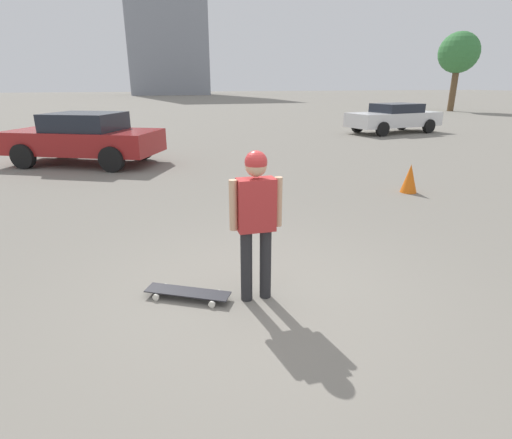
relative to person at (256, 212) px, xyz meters
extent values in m
plane|color=gray|center=(0.00, 0.00, -1.02)|extent=(220.00, 220.00, 0.00)
cylinder|color=#262628|center=(-0.11, 0.00, -0.61)|extent=(0.13, 0.13, 0.82)
cylinder|color=#262628|center=(0.11, 0.00, -0.61)|extent=(0.13, 0.13, 0.82)
cube|color=#B22D2D|center=(0.00, 0.00, 0.08)|extent=(0.40, 0.21, 0.56)
cylinder|color=tan|center=(-0.24, 0.01, 0.09)|extent=(0.09, 0.09, 0.53)
cylinder|color=tan|center=(0.24, -0.01, 0.09)|extent=(0.09, 0.09, 0.53)
sphere|color=tan|center=(0.00, 0.00, 0.49)|extent=(0.22, 0.22, 0.22)
sphere|color=red|center=(0.00, 0.00, 0.53)|extent=(0.23, 0.23, 0.23)
cube|color=#232328|center=(-0.74, 0.21, -0.94)|extent=(0.94, 0.67, 0.01)
cylinder|color=silver|center=(-1.08, 0.27, -0.98)|extent=(0.08, 0.06, 0.07)
cylinder|color=silver|center=(-0.96, 0.49, -0.98)|extent=(0.08, 0.06, 0.07)
cylinder|color=silver|center=(-0.52, -0.06, -0.98)|extent=(0.08, 0.06, 0.07)
cylinder|color=silver|center=(-0.39, 0.16, -0.98)|extent=(0.08, 0.06, 0.07)
cube|color=maroon|center=(-2.54, 8.97, -0.35)|extent=(4.70, 3.62, 0.64)
cube|color=#1E232D|center=(-2.44, 8.92, 0.22)|extent=(2.50, 2.39, 0.49)
cylinder|color=black|center=(-4.15, 8.73, -0.67)|extent=(0.71, 0.49, 0.69)
cylinder|color=black|center=(-3.31, 10.42, -0.67)|extent=(0.71, 0.49, 0.69)
cylinder|color=black|center=(-1.77, 7.53, -0.67)|extent=(0.71, 0.49, 0.69)
cylinder|color=black|center=(-0.92, 9.22, -0.67)|extent=(0.71, 0.49, 0.69)
cube|color=silver|center=(10.88, 13.04, -0.38)|extent=(4.85, 2.41, 0.64)
cube|color=#1E232D|center=(10.99, 13.05, 0.14)|extent=(2.30, 1.85, 0.40)
cylinder|color=black|center=(9.59, 11.97, -0.69)|extent=(0.67, 0.30, 0.65)
cylinder|color=black|center=(9.32, 13.66, -0.69)|extent=(0.67, 0.30, 0.65)
cylinder|color=black|center=(12.43, 12.41, -0.69)|extent=(0.67, 0.30, 0.65)
cylinder|color=black|center=(12.16, 14.10, -0.69)|extent=(0.67, 0.30, 0.65)
cylinder|color=brown|center=(24.91, 24.98, 0.73)|extent=(0.51, 0.51, 3.50)
sphere|color=#387A3D|center=(24.91, 24.98, 3.61)|extent=(3.21, 3.21, 3.21)
cone|color=orange|center=(4.56, 3.40, -0.70)|extent=(0.36, 0.36, 0.62)
camera|label=1|loc=(-1.16, -3.80, 1.29)|focal=28.00mm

